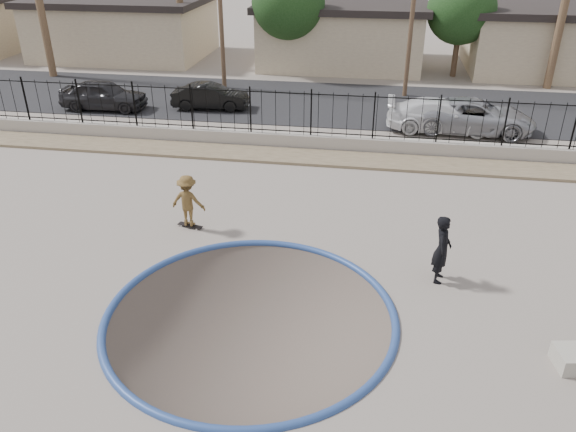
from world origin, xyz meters
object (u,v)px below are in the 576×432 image
Objects in this scene: car_b at (211,96)px; car_d at (475,116)px; videographer at (442,249)px; car_a at (103,95)px; car_c at (441,116)px; skater at (188,204)px; skateboard at (190,225)px.

car_d reaches higher than car_b.
videographer is 19.97m from car_a.
videographer is at bearing 175.97° from car_c.
skater is 0.34× the size of car_c.
videographer is 17.03m from car_b.
videographer reaches higher than skateboard.
skater is at bearing 0.00° from skateboard.
car_d is at bearing -93.14° from car_a.
car_d is (17.72, -0.56, -0.00)m from car_a.
car_b is (-2.81, 12.00, -0.15)m from skater.
car_d is at bearing 61.38° from skateboard.
car_c is 0.93× the size of car_d.
car_b is at bearing -81.40° from car_a.
car_a is (-8.03, 11.09, 0.70)m from skateboard.
car_c is (8.24, 10.40, 0.67)m from skateboard.
videographer is at bearing -148.04° from car_b.
skateboard is 12.34m from car_b.
skateboard is at bearing -0.00° from skater.
car_b is (5.21, 0.91, -0.10)m from car_a.
car_b is (-2.81, 12.00, 0.60)m from skateboard.
car_a is at bearing 139.90° from skateboard.
skater is at bearing -145.44° from car_a.
skater reaches higher than car_b.
skater reaches higher than car_a.
car_a is at bearing -49.45° from skater.
skateboard is 0.16× the size of car_d.
skater is 13.27m from car_c.
skateboard is 13.28m from car_c.
skater is at bearing -171.31° from car_b.
skater is 13.69m from car_a.
skater is 0.87× the size of videographer.
videographer is (7.31, -1.70, 0.12)m from skater.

